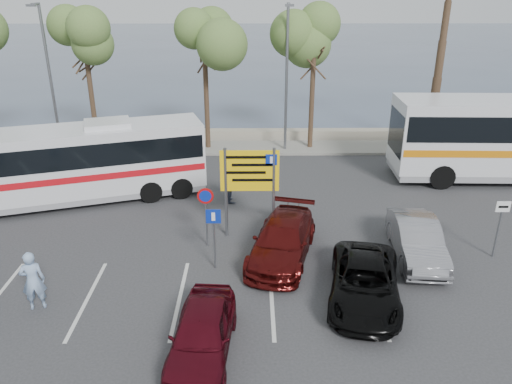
{
  "coord_description": "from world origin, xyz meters",
  "views": [
    {
      "loc": [
        1.11,
        -14.13,
        9.25
      ],
      "look_at": [
        1.24,
        3.0,
        1.93
      ],
      "focal_mm": 35.0,
      "sensor_mm": 36.0,
      "label": 1
    }
  ],
  "objects_px": {
    "street_lamp_left": "(49,72)",
    "street_lamp_right": "(287,72)",
    "car_red": "(202,333)",
    "direction_sign": "(250,178)",
    "suv_black": "(365,282)",
    "car_maroon": "(282,240)",
    "pedestrian_near": "(33,281)",
    "coach_bus_left": "(71,167)",
    "pedestrian_far": "(232,184)",
    "car_silver_b": "(417,240)"
  },
  "relations": [
    {
      "from": "street_lamp_left",
      "to": "street_lamp_right",
      "type": "relative_size",
      "value": 1.0
    },
    {
      "from": "street_lamp_left",
      "to": "car_red",
      "type": "bearing_deg",
      "value": -60.16
    },
    {
      "from": "direction_sign",
      "to": "suv_black",
      "type": "height_order",
      "value": "direction_sign"
    },
    {
      "from": "direction_sign",
      "to": "suv_black",
      "type": "relative_size",
      "value": 0.79
    },
    {
      "from": "suv_black",
      "to": "car_maroon",
      "type": "bearing_deg",
      "value": 143.98
    },
    {
      "from": "street_lamp_left",
      "to": "pedestrian_near",
      "type": "distance_m",
      "value": 16.04
    },
    {
      "from": "direction_sign",
      "to": "coach_bus_left",
      "type": "xyz_separation_m",
      "value": [
        -7.86,
        3.3,
        -0.76
      ]
    },
    {
      "from": "pedestrian_near",
      "to": "pedestrian_far",
      "type": "relative_size",
      "value": 1.16
    },
    {
      "from": "direction_sign",
      "to": "suv_black",
      "type": "distance_m",
      "value": 5.87
    },
    {
      "from": "direction_sign",
      "to": "car_maroon",
      "type": "bearing_deg",
      "value": -55.66
    },
    {
      "from": "car_red",
      "to": "car_silver_b",
      "type": "relative_size",
      "value": 0.92
    },
    {
      "from": "car_red",
      "to": "car_maroon",
      "type": "bearing_deg",
      "value": 68.79
    },
    {
      "from": "car_silver_b",
      "to": "street_lamp_right",
      "type": "bearing_deg",
      "value": 112.73
    },
    {
      "from": "street_lamp_right",
      "to": "car_silver_b",
      "type": "distance_m",
      "value": 13.24
    },
    {
      "from": "direction_sign",
      "to": "car_silver_b",
      "type": "distance_m",
      "value": 6.43
    },
    {
      "from": "street_lamp_left",
      "to": "suv_black",
      "type": "distance_m",
      "value": 21.02
    },
    {
      "from": "street_lamp_left",
      "to": "street_lamp_right",
      "type": "xyz_separation_m",
      "value": [
        13.0,
        0.0,
        0.0
      ]
    },
    {
      "from": "direction_sign",
      "to": "pedestrian_far",
      "type": "relative_size",
      "value": 2.16
    },
    {
      "from": "pedestrian_near",
      "to": "street_lamp_right",
      "type": "bearing_deg",
      "value": -136.66
    },
    {
      "from": "car_red",
      "to": "pedestrian_near",
      "type": "xyz_separation_m",
      "value": [
        -5.23,
        2.06,
        0.3
      ]
    },
    {
      "from": "direction_sign",
      "to": "pedestrian_far",
      "type": "xyz_separation_m",
      "value": [
        -0.84,
        3.3,
        -1.59
      ]
    },
    {
      "from": "car_silver_b",
      "to": "pedestrian_far",
      "type": "xyz_separation_m",
      "value": [
        -6.8,
        5.0,
        0.14
      ]
    },
    {
      "from": "car_red",
      "to": "suv_black",
      "type": "bearing_deg",
      "value": 30.96
    },
    {
      "from": "street_lamp_right",
      "to": "suv_black",
      "type": "xyz_separation_m",
      "value": [
        1.56,
        -14.62,
        -3.97
      ]
    },
    {
      "from": "car_silver_b",
      "to": "pedestrian_far",
      "type": "distance_m",
      "value": 8.44
    },
    {
      "from": "car_silver_b",
      "to": "pedestrian_far",
      "type": "relative_size",
      "value": 2.54
    },
    {
      "from": "direction_sign",
      "to": "car_maroon",
      "type": "relative_size",
      "value": 0.76
    },
    {
      "from": "street_lamp_right",
      "to": "pedestrian_near",
      "type": "distance_m",
      "value": 17.57
    },
    {
      "from": "direction_sign",
      "to": "car_maroon",
      "type": "height_order",
      "value": "direction_sign"
    },
    {
      "from": "street_lamp_right",
      "to": "car_maroon",
      "type": "bearing_deg",
      "value": -93.98
    },
    {
      "from": "car_red",
      "to": "pedestrian_far",
      "type": "height_order",
      "value": "pedestrian_far"
    },
    {
      "from": "coach_bus_left",
      "to": "car_silver_b",
      "type": "xyz_separation_m",
      "value": [
        13.82,
        -5.0,
        -0.97
      ]
    },
    {
      "from": "street_lamp_right",
      "to": "coach_bus_left",
      "type": "bearing_deg",
      "value": -144.55
    },
    {
      "from": "car_silver_b",
      "to": "pedestrian_far",
      "type": "bearing_deg",
      "value": 148.14
    },
    {
      "from": "street_lamp_left",
      "to": "suv_black",
      "type": "height_order",
      "value": "street_lamp_left"
    },
    {
      "from": "coach_bus_left",
      "to": "car_red",
      "type": "bearing_deg",
      "value": -56.48
    },
    {
      "from": "street_lamp_left",
      "to": "pedestrian_near",
      "type": "xyz_separation_m",
      "value": [
        4.53,
        -14.96,
        -3.63
      ]
    },
    {
      "from": "car_red",
      "to": "pedestrian_far",
      "type": "distance_m",
      "value": 10.01
    },
    {
      "from": "coach_bus_left",
      "to": "pedestrian_near",
      "type": "xyz_separation_m",
      "value": [
        1.39,
        -7.94,
        -0.7
      ]
    },
    {
      "from": "street_lamp_right",
      "to": "suv_black",
      "type": "distance_m",
      "value": 15.23
    },
    {
      "from": "direction_sign",
      "to": "car_red",
      "type": "height_order",
      "value": "direction_sign"
    },
    {
      "from": "direction_sign",
      "to": "pedestrian_near",
      "type": "distance_m",
      "value": 8.1
    },
    {
      "from": "coach_bus_left",
      "to": "direction_sign",
      "type": "bearing_deg",
      "value": -22.78
    },
    {
      "from": "car_red",
      "to": "suv_black",
      "type": "height_order",
      "value": "car_red"
    },
    {
      "from": "suv_black",
      "to": "car_red",
      "type": "bearing_deg",
      "value": -142.16
    },
    {
      "from": "direction_sign",
      "to": "suv_black",
      "type": "xyz_separation_m",
      "value": [
        3.56,
        -4.3,
        -1.8
      ]
    },
    {
      "from": "street_lamp_left",
      "to": "coach_bus_left",
      "type": "distance_m",
      "value": 8.23
    },
    {
      "from": "car_maroon",
      "to": "suv_black",
      "type": "xyz_separation_m",
      "value": [
        2.4,
        -2.6,
        -0.06
      ]
    },
    {
      "from": "street_lamp_right",
      "to": "coach_bus_left",
      "type": "height_order",
      "value": "street_lamp_right"
    },
    {
      "from": "direction_sign",
      "to": "street_lamp_left",
      "type": "bearing_deg",
      "value": 136.83
    }
  ]
}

